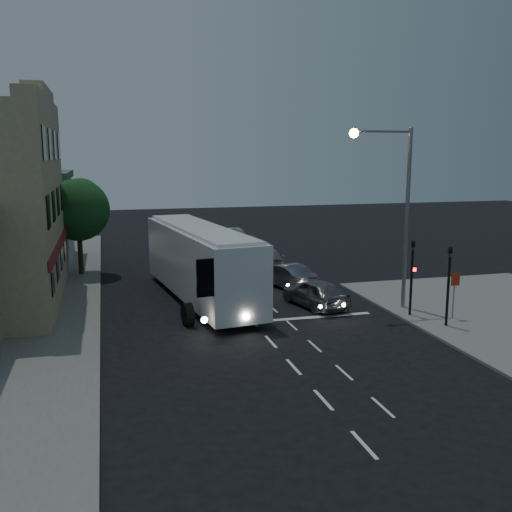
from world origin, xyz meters
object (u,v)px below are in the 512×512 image
object	(u,v)px
car_sedan_b	(267,259)
traffic_signal_side	(449,276)
tour_bus	(200,261)
car_suv	(315,293)
traffic_signal_main	(412,269)
regulatory_sign	(455,288)
car_extra	(230,236)
car_sedan_c	(242,245)
streetlight	(396,198)
car_sedan_a	(285,275)
street_tree	(78,207)

from	to	relation	value
car_sedan_b	traffic_signal_side	distance (m)	15.78
tour_bus	car_suv	size ratio (longest dim) A/B	3.07
car_suv	traffic_signal_side	xyz separation A→B (m)	(4.49, -5.00, 1.67)
traffic_signal_main	traffic_signal_side	size ratio (longest dim) A/B	1.00
regulatory_sign	traffic_signal_side	bearing A→B (deg)	-136.08
car_extra	traffic_signal_main	size ratio (longest dim) A/B	1.09
car_sedan_b	car_sedan_c	distance (m)	6.02
car_suv	streetlight	xyz separation A→B (m)	(3.53, -1.60, 4.99)
traffic_signal_main	traffic_signal_side	xyz separation A→B (m)	(0.70, -1.98, 0.00)
car_suv	traffic_signal_main	distance (m)	5.13
tour_bus	regulatory_sign	xyz separation A→B (m)	(11.00, -7.02, -0.59)
car_sedan_a	streetlight	size ratio (longest dim) A/B	0.48
tour_bus	car_sedan_b	bearing A→B (deg)	43.22
car_sedan_b	traffic_signal_main	bearing A→B (deg)	112.54
car_suv	car_sedan_c	size ratio (longest dim) A/B	0.78
tour_bus	traffic_signal_side	world-z (taller)	traffic_signal_side
car_extra	traffic_signal_side	bearing A→B (deg)	92.22
car_sedan_b	streetlight	size ratio (longest dim) A/B	0.55
regulatory_sign	streetlight	distance (m)	5.18
car_extra	regulatory_sign	xyz separation A→B (m)	(5.27, -25.57, 0.86)
car_extra	traffic_signal_side	world-z (taller)	traffic_signal_side
car_suv	car_sedan_b	world-z (taller)	car_suv
car_sedan_b	car_sedan_c	bearing A→B (deg)	-79.52
car_suv	streetlight	distance (m)	6.32
car_sedan_c	street_tree	distance (m)	13.51
tour_bus	car_sedan_a	size ratio (longest dim) A/B	3.12
car_suv	traffic_signal_side	world-z (taller)	traffic_signal_side
traffic_signal_main	car_extra	bearing A→B (deg)	98.28
traffic_signal_main	tour_bus	bearing A→B (deg)	147.17
car_suv	car_sedan_a	bearing A→B (deg)	-102.24
car_suv	traffic_signal_side	bearing A→B (deg)	118.45
tour_bus	car_sedan_b	xyz separation A→B (m)	(5.82, 7.14, -1.46)
regulatory_sign	car_extra	bearing A→B (deg)	101.65
car_sedan_a	tour_bus	bearing A→B (deg)	-1.23
tour_bus	street_tree	xyz separation A→B (m)	(-6.50, 8.24, 2.31)
traffic_signal_side	streetlight	size ratio (longest dim) A/B	0.46
car_sedan_b	car_extra	world-z (taller)	car_extra
car_sedan_b	regulatory_sign	bearing A→B (deg)	117.80
traffic_signal_main	streetlight	size ratio (longest dim) A/B	0.46
car_sedan_c	regulatory_sign	distance (m)	20.91
car_extra	car_sedan_a	bearing A→B (deg)	82.01
car_extra	streetlight	world-z (taller)	streetlight
regulatory_sign	street_tree	size ratio (longest dim) A/B	0.35
car_sedan_a	car_sedan_c	xyz separation A→B (m)	(0.10, 11.43, 0.07)
tour_bus	traffic_signal_main	world-z (taller)	traffic_signal_main
car_sedan_c	car_sedan_b	bearing A→B (deg)	76.99
tour_bus	traffic_signal_main	bearing A→B (deg)	-40.43
tour_bus	car_suv	xyz separation A→B (m)	(5.52, -2.98, -1.44)
car_sedan_a	street_tree	size ratio (longest dim) A/B	0.70
tour_bus	traffic_signal_side	xyz separation A→B (m)	(10.00, -7.98, 0.24)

